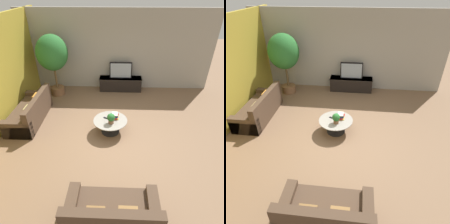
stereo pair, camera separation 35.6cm
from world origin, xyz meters
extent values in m
plane|color=brown|center=(0.00, 0.00, 0.00)|extent=(24.00, 24.00, 0.00)
cube|color=#A39E93|center=(0.00, 3.26, 1.50)|extent=(7.40, 0.12, 3.00)
cube|color=black|center=(0.20, 2.94, 0.26)|extent=(1.65, 0.48, 0.53)
cube|color=#2D2823|center=(0.20, 2.94, 0.52)|extent=(1.69, 0.50, 0.02)
cube|color=black|center=(0.20, 2.94, 0.84)|extent=(0.86, 0.08, 0.63)
cube|color=#99A8B7|center=(0.20, 2.90, 0.84)|extent=(0.79, 0.00, 0.57)
cube|color=black|center=(0.20, 2.94, 0.54)|extent=(0.26, 0.13, 0.02)
cylinder|color=black|center=(-0.08, 0.19, 0.01)|extent=(0.54, 0.54, 0.02)
cylinder|color=black|center=(-0.08, 0.19, 0.19)|extent=(0.10, 0.10, 0.39)
cylinder|color=gray|center=(-0.08, 0.19, 0.40)|extent=(0.97, 0.97, 0.02)
cube|color=#4C3828|center=(-2.66, 0.70, 0.21)|extent=(0.84, 1.99, 0.42)
cube|color=#4C3828|center=(-2.32, 0.70, 0.63)|extent=(0.16, 1.99, 0.42)
cube|color=#4C3828|center=(-2.66, 1.60, 0.27)|extent=(0.84, 0.20, 0.54)
cube|color=#4C3828|center=(-2.66, -0.20, 0.27)|extent=(0.84, 0.20, 0.54)
cube|color=orange|center=(-2.48, 1.05, 0.57)|extent=(0.16, 0.34, 0.32)
cube|color=tan|center=(-2.48, 0.35, 0.56)|extent=(0.17, 0.31, 0.30)
cube|color=#4C3828|center=(0.08, -2.47, 0.21)|extent=(1.64, 0.84, 0.42)
cube|color=#4C3828|center=(0.08, -2.81, 0.63)|extent=(1.64, 0.16, 0.42)
cube|color=#4C3828|center=(0.80, -2.47, 0.27)|extent=(0.20, 0.84, 0.54)
cube|color=#4C3828|center=(-0.64, -2.47, 0.27)|extent=(0.20, 0.84, 0.54)
cube|color=olive|center=(0.34, -2.65, 0.56)|extent=(0.31, 0.12, 0.28)
cube|color=olive|center=(-0.18, -2.65, 0.56)|extent=(0.30, 0.16, 0.29)
cylinder|color=brown|center=(-2.25, 2.48, 0.15)|extent=(0.51, 0.51, 0.30)
cylinder|color=brown|center=(-2.25, 2.48, 0.65)|extent=(0.08, 0.08, 0.70)
ellipsoid|color=#286B2D|center=(-2.25, 2.48, 1.63)|extent=(1.11, 1.11, 1.26)
cylinder|color=brown|center=(-0.05, 0.05, 0.46)|extent=(0.15, 0.15, 0.10)
sphere|color=#286B2D|center=(-0.05, 0.05, 0.60)|extent=(0.22, 0.22, 0.22)
cube|color=gold|center=(0.04, 0.34, 0.42)|extent=(0.22, 0.30, 0.02)
cube|color=#A32823|center=(0.05, 0.32, 0.44)|extent=(0.23, 0.32, 0.03)
cube|color=#2D4C84|center=(0.04, 0.33, 0.47)|extent=(0.22, 0.27, 0.02)
cube|color=#232326|center=(0.06, 0.34, 0.50)|extent=(0.17, 0.23, 0.04)
cube|color=beige|center=(0.05, 0.33, 0.53)|extent=(0.17, 0.23, 0.02)
cube|color=black|center=(-0.20, 0.27, 0.42)|extent=(0.16, 0.11, 0.02)
camera|label=1|loc=(0.15, -4.46, 3.71)|focal=32.00mm
camera|label=2|loc=(0.51, -4.43, 3.71)|focal=32.00mm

